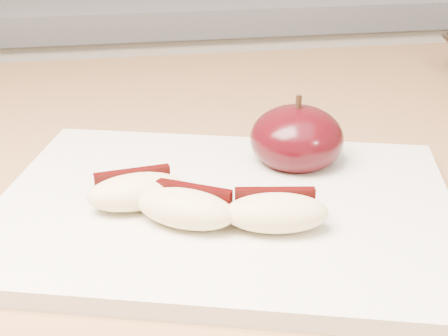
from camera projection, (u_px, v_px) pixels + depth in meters
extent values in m
cube|color=silver|center=(173.00, 212.00, 1.34)|extent=(2.40, 0.60, 0.90)
cube|color=#9B6A43|center=(236.00, 177.00, 0.53)|extent=(1.64, 0.64, 0.04)
cube|color=silver|center=(224.00, 209.00, 0.43)|extent=(0.36, 0.31, 0.01)
ellipsoid|color=black|center=(297.00, 139.00, 0.48)|extent=(0.09, 0.09, 0.05)
cylinder|color=black|center=(299.00, 102.00, 0.46)|extent=(0.00, 0.00, 0.01)
ellipsoid|color=beige|center=(136.00, 192.00, 0.41)|extent=(0.07, 0.04, 0.02)
cube|color=black|center=(133.00, 184.00, 0.42)|extent=(0.05, 0.01, 0.02)
ellipsoid|color=beige|center=(186.00, 209.00, 0.39)|extent=(0.07, 0.06, 0.02)
cube|color=black|center=(194.00, 200.00, 0.40)|extent=(0.05, 0.03, 0.02)
ellipsoid|color=beige|center=(276.00, 213.00, 0.39)|extent=(0.07, 0.04, 0.02)
cube|color=black|center=(274.00, 204.00, 0.40)|extent=(0.05, 0.01, 0.02)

